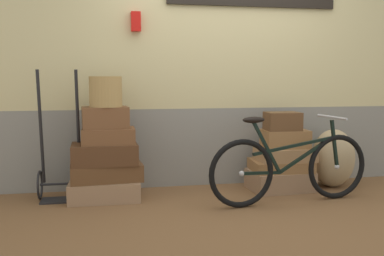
{
  "coord_description": "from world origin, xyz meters",
  "views": [
    {
      "loc": [
        -1.24,
        -3.92,
        1.2
      ],
      "look_at": [
        -0.43,
        0.29,
        0.71
      ],
      "focal_mm": 40.42,
      "sensor_mm": 36.0,
      "label": 1
    }
  ],
  "objects_px": {
    "suitcase_0": "(105,190)",
    "suitcase_3": "(109,136)",
    "suitcase_8": "(285,139)",
    "suitcase_4": "(105,117)",
    "burlap_sack": "(333,158)",
    "luggage_trolley": "(61,170)",
    "suitcase_5": "(280,180)",
    "suitcase_6": "(280,165)",
    "suitcase_1": "(106,171)",
    "suitcase_2": "(105,154)",
    "wicker_basket": "(106,92)",
    "suitcase_7": "(285,154)",
    "bicycle": "(290,168)",
    "suitcase_9": "(283,121)"
  },
  "relations": [
    {
      "from": "suitcase_7",
      "to": "suitcase_9",
      "type": "distance_m",
      "value": 0.36
    },
    {
      "from": "suitcase_0",
      "to": "suitcase_8",
      "type": "relative_size",
      "value": 1.46
    },
    {
      "from": "luggage_trolley",
      "to": "burlap_sack",
      "type": "bearing_deg",
      "value": -1.49
    },
    {
      "from": "suitcase_1",
      "to": "suitcase_9",
      "type": "bearing_deg",
      "value": -5.77
    },
    {
      "from": "burlap_sack",
      "to": "suitcase_3",
      "type": "bearing_deg",
      "value": -179.31
    },
    {
      "from": "suitcase_0",
      "to": "luggage_trolley",
      "type": "relative_size",
      "value": 0.54
    },
    {
      "from": "suitcase_6",
      "to": "suitcase_8",
      "type": "relative_size",
      "value": 1.33
    },
    {
      "from": "wicker_basket",
      "to": "bicycle",
      "type": "height_order",
      "value": "wicker_basket"
    },
    {
      "from": "suitcase_3",
      "to": "burlap_sack",
      "type": "distance_m",
      "value": 2.45
    },
    {
      "from": "suitcase_2",
      "to": "suitcase_9",
      "type": "distance_m",
      "value": 1.88
    },
    {
      "from": "burlap_sack",
      "to": "suitcase_2",
      "type": "bearing_deg",
      "value": -179.46
    },
    {
      "from": "suitcase_2",
      "to": "suitcase_5",
      "type": "relative_size",
      "value": 0.99
    },
    {
      "from": "suitcase_6",
      "to": "suitcase_4",
      "type": "bearing_deg",
      "value": -176.57
    },
    {
      "from": "suitcase_4",
      "to": "suitcase_6",
      "type": "xyz_separation_m",
      "value": [
        1.85,
        0.02,
        -0.55
      ]
    },
    {
      "from": "suitcase_7",
      "to": "wicker_basket",
      "type": "distance_m",
      "value": 1.99
    },
    {
      "from": "suitcase_4",
      "to": "suitcase_9",
      "type": "distance_m",
      "value": 1.84
    },
    {
      "from": "suitcase_5",
      "to": "suitcase_6",
      "type": "xyz_separation_m",
      "value": [
        0.01,
        0.01,
        0.16
      ]
    },
    {
      "from": "luggage_trolley",
      "to": "bicycle",
      "type": "bearing_deg",
      "value": -14.82
    },
    {
      "from": "suitcase_4",
      "to": "burlap_sack",
      "type": "height_order",
      "value": "suitcase_4"
    },
    {
      "from": "suitcase_0",
      "to": "suitcase_3",
      "type": "xyz_separation_m",
      "value": [
        0.05,
        0.01,
        0.54
      ]
    },
    {
      "from": "suitcase_3",
      "to": "luggage_trolley",
      "type": "height_order",
      "value": "luggage_trolley"
    },
    {
      "from": "suitcase_0",
      "to": "suitcase_4",
      "type": "distance_m",
      "value": 0.72
    },
    {
      "from": "suitcase_0",
      "to": "suitcase_8",
      "type": "xyz_separation_m",
      "value": [
        1.91,
        0.03,
        0.46
      ]
    },
    {
      "from": "suitcase_3",
      "to": "suitcase_8",
      "type": "xyz_separation_m",
      "value": [
        1.86,
        0.02,
        -0.08
      ]
    },
    {
      "from": "suitcase_7",
      "to": "bicycle",
      "type": "bearing_deg",
      "value": -106.72
    },
    {
      "from": "suitcase_5",
      "to": "suitcase_7",
      "type": "height_order",
      "value": "suitcase_7"
    },
    {
      "from": "suitcase_6",
      "to": "burlap_sack",
      "type": "relative_size",
      "value": 0.98
    },
    {
      "from": "suitcase_9",
      "to": "bicycle",
      "type": "distance_m",
      "value": 0.63
    },
    {
      "from": "suitcase_5",
      "to": "suitcase_1",
      "type": "bearing_deg",
      "value": 175.53
    },
    {
      "from": "suitcase_4",
      "to": "suitcase_1",
      "type": "bearing_deg",
      "value": 91.77
    },
    {
      "from": "suitcase_5",
      "to": "suitcase_8",
      "type": "relative_size",
      "value": 1.37
    },
    {
      "from": "suitcase_3",
      "to": "suitcase_2",
      "type": "bearing_deg",
      "value": 172.07
    },
    {
      "from": "suitcase_6",
      "to": "suitcase_0",
      "type": "bearing_deg",
      "value": -176.05
    },
    {
      "from": "suitcase_9",
      "to": "suitcase_7",
      "type": "bearing_deg",
      "value": 16.51
    },
    {
      "from": "suitcase_8",
      "to": "wicker_basket",
      "type": "xyz_separation_m",
      "value": [
        -1.88,
        -0.0,
        0.52
      ]
    },
    {
      "from": "luggage_trolley",
      "to": "suitcase_5",
      "type": "bearing_deg",
      "value": -2.16
    },
    {
      "from": "suitcase_4",
      "to": "luggage_trolley",
      "type": "bearing_deg",
      "value": 162.75
    },
    {
      "from": "suitcase_7",
      "to": "suitcase_8",
      "type": "distance_m",
      "value": 0.16
    },
    {
      "from": "suitcase_4",
      "to": "bicycle",
      "type": "bearing_deg",
      "value": -20.72
    },
    {
      "from": "suitcase_1",
      "to": "luggage_trolley",
      "type": "distance_m",
      "value": 0.45
    },
    {
      "from": "suitcase_7",
      "to": "burlap_sack",
      "type": "height_order",
      "value": "burlap_sack"
    },
    {
      "from": "suitcase_2",
      "to": "wicker_basket",
      "type": "relative_size",
      "value": 2.0
    },
    {
      "from": "suitcase_4",
      "to": "suitcase_5",
      "type": "height_order",
      "value": "suitcase_4"
    },
    {
      "from": "wicker_basket",
      "to": "suitcase_3",
      "type": "bearing_deg",
      "value": -37.01
    },
    {
      "from": "suitcase_5",
      "to": "bicycle",
      "type": "height_order",
      "value": "bicycle"
    },
    {
      "from": "suitcase_2",
      "to": "suitcase_3",
      "type": "bearing_deg",
      "value": -10.26
    },
    {
      "from": "suitcase_6",
      "to": "wicker_basket",
      "type": "xyz_separation_m",
      "value": [
        -1.84,
        -0.01,
        0.8
      ]
    },
    {
      "from": "suitcase_1",
      "to": "suitcase_8",
      "type": "bearing_deg",
      "value": -5.1
    },
    {
      "from": "suitcase_4",
      "to": "wicker_basket",
      "type": "distance_m",
      "value": 0.25
    },
    {
      "from": "suitcase_0",
      "to": "suitcase_2",
      "type": "xyz_separation_m",
      "value": [
        0.01,
        0.01,
        0.36
      ]
    }
  ]
}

